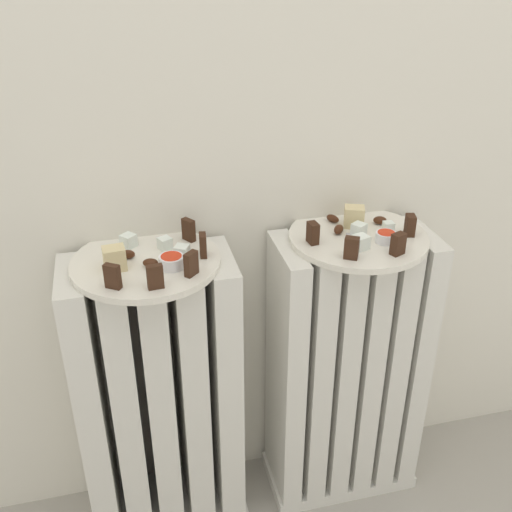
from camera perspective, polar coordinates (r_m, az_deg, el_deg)
name	(u,v)px	position (r m, az deg, el deg)	size (l,w,h in m)	color
radiator_left	(160,403)	(1.29, -9.03, -13.48)	(0.33, 0.17, 0.64)	silver
radiator_right	(346,372)	(1.37, 8.46, -10.74)	(0.33, 0.17, 0.64)	silver
plate_left	(146,262)	(1.10, -10.32, -0.58)	(0.27, 0.27, 0.01)	silver
plate_right	(358,238)	(1.19, 9.58, 1.72)	(0.27, 0.27, 0.01)	silver
dark_cake_slice_left_0	(112,276)	(1.01, -13.35, -1.88)	(0.03, 0.01, 0.04)	#382114
dark_cake_slice_left_1	(155,277)	(1.00, -9.47, -1.94)	(0.03, 0.01, 0.04)	#382114
dark_cake_slice_left_2	(191,264)	(1.03, -6.12, -0.73)	(0.03, 0.01, 0.04)	#382114
dark_cake_slice_left_3	(203,245)	(1.09, -5.01, 1.02)	(0.03, 0.01, 0.04)	#382114
dark_cake_slice_left_4	(189,230)	(1.14, -6.36, 2.46)	(0.03, 0.01, 0.04)	#382114
marble_cake_slice_left_0	(115,258)	(1.07, -13.16, -0.22)	(0.04, 0.03, 0.04)	beige
turkish_delight_left_0	(129,241)	(1.14, -11.90, 1.42)	(0.02, 0.02, 0.02)	white
turkish_delight_left_1	(165,243)	(1.12, -8.57, 1.20)	(0.02, 0.02, 0.02)	white
turkish_delight_left_2	(182,252)	(1.09, -6.99, 0.39)	(0.02, 0.02, 0.02)	white
medjool_date_left_0	(150,263)	(1.07, -9.90, -0.63)	(0.03, 0.02, 0.01)	#3D1E0F
medjool_date_left_1	(127,254)	(1.10, -12.01, 0.15)	(0.03, 0.01, 0.02)	#3D1E0F
jam_bowl_left	(172,261)	(1.06, -7.94, -0.46)	(0.04, 0.04, 0.02)	white
dark_cake_slice_right_0	(313,233)	(1.13, 5.37, 2.17)	(0.03, 0.02, 0.04)	#382114
dark_cake_slice_right_1	(351,248)	(1.09, 8.97, 0.75)	(0.03, 0.02, 0.04)	#382114
dark_cake_slice_right_2	(398,244)	(1.12, 13.22, 1.11)	(0.03, 0.02, 0.04)	#382114
dark_cake_slice_right_3	(410,225)	(1.20, 14.29, 2.83)	(0.03, 0.02, 0.04)	#382114
marble_cake_slice_right_0	(354,217)	(1.21, 9.21, 3.67)	(0.04, 0.03, 0.04)	beige
turkish_delight_right_0	(359,229)	(1.18, 9.64, 2.49)	(0.02, 0.02, 0.02)	white
turkish_delight_right_1	(388,227)	(1.21, 12.34, 2.71)	(0.02, 0.02, 0.02)	white
turkish_delight_right_2	(361,242)	(1.13, 9.83, 1.30)	(0.03, 0.03, 0.03)	white
medjool_date_right_0	(339,229)	(1.18, 7.78, 2.50)	(0.03, 0.02, 0.02)	#3D1E0F
medjool_date_right_1	(380,220)	(1.23, 11.58, 3.31)	(0.03, 0.02, 0.02)	#3D1E0F
medjool_date_right_2	(333,219)	(1.22, 7.23, 3.51)	(0.03, 0.01, 0.02)	#3D1E0F
jam_bowl_right	(386,237)	(1.16, 12.11, 1.80)	(0.04, 0.04, 0.02)	white
fork	(352,242)	(1.15, 9.00, 1.29)	(0.04, 0.09, 0.00)	#B7B7BC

